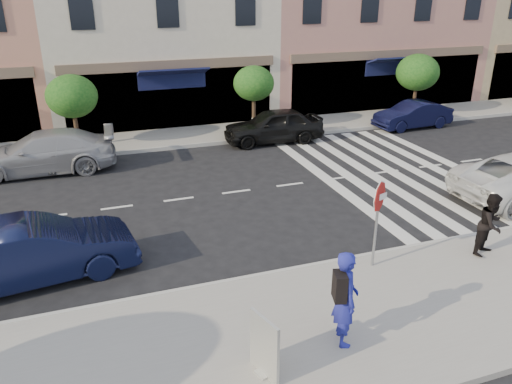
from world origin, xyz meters
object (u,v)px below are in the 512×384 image
at_px(stop_sign, 379,204).
at_px(poster_board, 265,347).
at_px(car_far_left, 43,152).
at_px(photographer, 346,298).
at_px(car_far_right, 413,115).
at_px(walker, 491,224).
at_px(car_near_mid, 36,251).
at_px(car_far_mid, 273,126).

bearing_deg(stop_sign, poster_board, -162.62).
bearing_deg(car_far_left, poster_board, 20.32).
distance_m(photographer, car_far_right, 17.42).
xyz_separation_m(walker, car_far_left, (-11.03, 10.79, -0.20)).
bearing_deg(photographer, car_near_mid, 66.84).
bearing_deg(car_far_left, photographer, 27.64).
relative_size(photographer, poster_board, 1.63).
bearing_deg(poster_board, photographer, -5.70).
xyz_separation_m(photographer, car_far_mid, (3.74, 13.39, -0.37)).
distance_m(photographer, car_far_mid, 13.91).
height_order(walker, car_near_mid, walker).
xyz_separation_m(walker, car_far_right, (5.97, 11.56, -0.32)).
xyz_separation_m(photographer, car_far_left, (-5.86, 12.62, -0.36)).
xyz_separation_m(car_far_left, car_far_mid, (9.60, 0.77, -0.01)).
bearing_deg(walker, poster_board, 174.26).
relative_size(car_near_mid, car_far_right, 1.17).
xyz_separation_m(car_near_mid, car_far_left, (-0.17, 8.03, 0.01)).
height_order(photographer, car_near_mid, photographer).
distance_m(walker, car_near_mid, 11.21).
bearing_deg(car_far_right, car_far_left, -90.28).
distance_m(photographer, car_far_left, 13.92).
bearing_deg(poster_board, stop_sign, 17.47).
relative_size(photographer, car_far_mid, 0.44).
height_order(poster_board, car_near_mid, car_near_mid).
bearing_deg(car_far_mid, walker, 9.15).
relative_size(walker, car_near_mid, 0.36).
bearing_deg(stop_sign, car_far_right, 33.93).
bearing_deg(car_far_left, car_near_mid, 3.91).
relative_size(walker, car_far_right, 0.42).
height_order(photographer, car_far_mid, photographer).
relative_size(poster_board, car_far_mid, 0.27).
relative_size(walker, poster_board, 1.38).
height_order(stop_sign, poster_board, stop_sign).
relative_size(stop_sign, photographer, 1.16).
xyz_separation_m(car_far_mid, car_far_right, (7.39, 0.00, -0.11)).
distance_m(stop_sign, walker, 3.24).
bearing_deg(poster_board, car_near_mid, 111.80).
distance_m(poster_board, car_far_right, 18.83).
bearing_deg(photographer, poster_board, 116.85).
distance_m(photographer, poster_board, 1.83).
xyz_separation_m(walker, poster_board, (-6.92, -2.18, -0.24)).
height_order(stop_sign, photographer, stop_sign).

